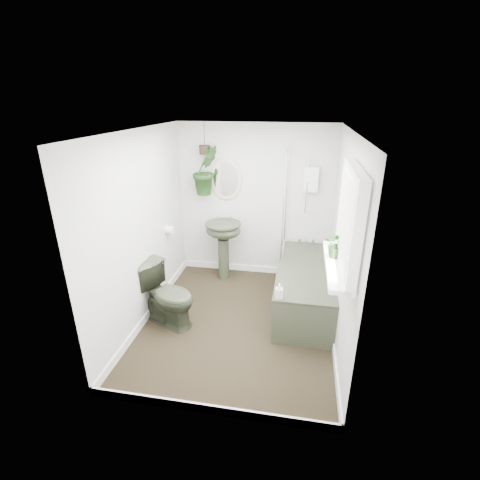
# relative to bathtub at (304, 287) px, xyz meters

# --- Properties ---
(floor) EXTENTS (2.30, 2.80, 0.02)m
(floor) POSITION_rel_bathtub_xyz_m (-0.80, -0.50, -0.30)
(floor) COLOR black
(floor) RESTS_ON ground
(ceiling) EXTENTS (2.30, 2.80, 0.02)m
(ceiling) POSITION_rel_bathtub_xyz_m (-0.80, -0.50, 2.02)
(ceiling) COLOR white
(ceiling) RESTS_ON ground
(wall_back) EXTENTS (2.30, 0.02, 2.30)m
(wall_back) POSITION_rel_bathtub_xyz_m (-0.80, 0.91, 0.86)
(wall_back) COLOR silver
(wall_back) RESTS_ON ground
(wall_front) EXTENTS (2.30, 0.02, 2.30)m
(wall_front) POSITION_rel_bathtub_xyz_m (-0.80, -1.91, 0.86)
(wall_front) COLOR silver
(wall_front) RESTS_ON ground
(wall_left) EXTENTS (0.02, 2.80, 2.30)m
(wall_left) POSITION_rel_bathtub_xyz_m (-1.96, -0.50, 0.86)
(wall_left) COLOR silver
(wall_left) RESTS_ON ground
(wall_right) EXTENTS (0.02, 2.80, 2.30)m
(wall_right) POSITION_rel_bathtub_xyz_m (0.36, -0.50, 0.86)
(wall_right) COLOR silver
(wall_right) RESTS_ON ground
(skirting) EXTENTS (2.30, 2.80, 0.10)m
(skirting) POSITION_rel_bathtub_xyz_m (-0.80, -0.50, -0.24)
(skirting) COLOR white
(skirting) RESTS_ON floor
(bathtub) EXTENTS (0.72, 1.72, 0.58)m
(bathtub) POSITION_rel_bathtub_xyz_m (0.00, 0.00, 0.00)
(bathtub) COLOR #2E3525
(bathtub) RESTS_ON floor
(bath_screen) EXTENTS (0.04, 0.72, 1.40)m
(bath_screen) POSITION_rel_bathtub_xyz_m (-0.33, 0.49, 0.99)
(bath_screen) COLOR silver
(bath_screen) RESTS_ON bathtub
(shower_box) EXTENTS (0.20, 0.10, 0.35)m
(shower_box) POSITION_rel_bathtub_xyz_m (0.00, 0.84, 1.26)
(shower_box) COLOR white
(shower_box) RESTS_ON wall_back
(oval_mirror) EXTENTS (0.46, 0.03, 0.62)m
(oval_mirror) POSITION_rel_bathtub_xyz_m (-1.23, 0.87, 1.21)
(oval_mirror) COLOR beige
(oval_mirror) RESTS_ON wall_back
(wall_sconce) EXTENTS (0.04, 0.04, 0.22)m
(wall_sconce) POSITION_rel_bathtub_xyz_m (-1.63, 0.86, 1.11)
(wall_sconce) COLOR black
(wall_sconce) RESTS_ON wall_back
(toilet_roll_holder) EXTENTS (0.11, 0.11, 0.11)m
(toilet_roll_holder) POSITION_rel_bathtub_xyz_m (-1.90, 0.20, 0.61)
(toilet_roll_holder) COLOR white
(toilet_roll_holder) RESTS_ON wall_left
(window_recess) EXTENTS (0.08, 1.00, 0.90)m
(window_recess) POSITION_rel_bathtub_xyz_m (0.29, -1.20, 1.36)
(window_recess) COLOR white
(window_recess) RESTS_ON wall_right
(window_sill) EXTENTS (0.18, 1.00, 0.04)m
(window_sill) POSITION_rel_bathtub_xyz_m (0.22, -1.20, 0.94)
(window_sill) COLOR white
(window_sill) RESTS_ON wall_right
(window_blinds) EXTENTS (0.01, 0.86, 0.76)m
(window_blinds) POSITION_rel_bathtub_xyz_m (0.24, -1.20, 1.36)
(window_blinds) COLOR white
(window_blinds) RESTS_ON wall_right
(toilet) EXTENTS (0.86, 0.69, 0.77)m
(toilet) POSITION_rel_bathtub_xyz_m (-1.65, -0.64, 0.09)
(toilet) COLOR #2E3525
(toilet) RESTS_ON floor
(pedestal_sink) EXTENTS (0.62, 0.56, 0.91)m
(pedestal_sink) POSITION_rel_bathtub_xyz_m (-1.23, 0.61, 0.16)
(pedestal_sink) COLOR #2E3525
(pedestal_sink) RESTS_ON floor
(sill_plant) EXTENTS (0.24, 0.22, 0.24)m
(sill_plant) POSITION_rel_bathtub_xyz_m (0.23, -1.07, 1.08)
(sill_plant) COLOR black
(sill_plant) RESTS_ON window_sill
(hanging_plant) EXTENTS (0.50, 0.49, 0.70)m
(hanging_plant) POSITION_rel_bathtub_xyz_m (-1.50, 0.75, 1.35)
(hanging_plant) COLOR black
(hanging_plant) RESTS_ON ceiling
(soap_bottle) EXTENTS (0.09, 0.09, 0.17)m
(soap_bottle) POSITION_rel_bathtub_xyz_m (-0.29, -0.79, 0.38)
(soap_bottle) COLOR black
(soap_bottle) RESTS_ON bathtub
(hanging_pot) EXTENTS (0.16, 0.16, 0.12)m
(hanging_pot) POSITION_rel_bathtub_xyz_m (-1.50, 0.75, 1.64)
(hanging_pot) COLOR black
(hanging_pot) RESTS_ON ceiling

